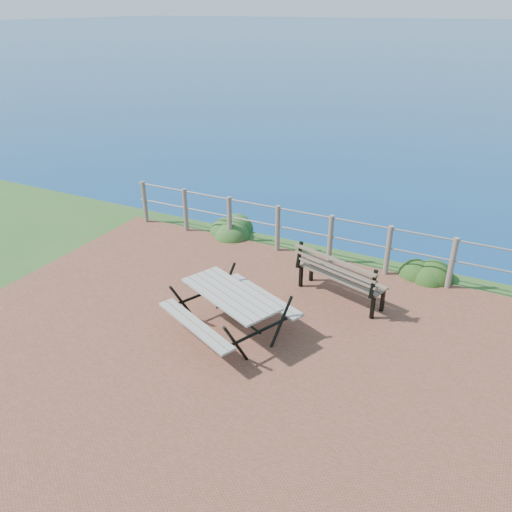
# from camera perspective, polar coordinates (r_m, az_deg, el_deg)

# --- Properties ---
(ground) EXTENTS (10.00, 7.00, 0.12)m
(ground) POSITION_cam_1_polar(r_m,az_deg,el_deg) (7.60, -0.31, -11.14)
(ground) COLOR brown
(ground) RESTS_ON ground
(safety_railing) EXTENTS (9.40, 0.10, 1.00)m
(safety_railing) POSITION_cam_1_polar(r_m,az_deg,el_deg) (9.99, 8.50, 2.22)
(safety_railing) COLOR #6B5B4C
(safety_railing) RESTS_ON ground
(picnic_table) EXTENTS (1.83, 1.37, 0.71)m
(picnic_table) POSITION_cam_1_polar(r_m,az_deg,el_deg) (7.80, -2.95, -5.98)
(picnic_table) COLOR gray
(picnic_table) RESTS_ON ground
(park_bench) EXTENTS (1.69, 0.87, 0.93)m
(park_bench) POSITION_cam_1_polar(r_m,az_deg,el_deg) (8.72, 9.76, -1.43)
(park_bench) COLOR brown
(park_bench) RESTS_ON ground
(shrub_lip_west) EXTENTS (0.77, 0.77, 0.52)m
(shrub_lip_west) POSITION_cam_1_polar(r_m,az_deg,el_deg) (11.48, -3.18, 2.70)
(shrub_lip_west) COLOR #21531F
(shrub_lip_west) RESTS_ON ground
(shrub_lip_east) EXTENTS (0.85, 0.85, 0.62)m
(shrub_lip_east) POSITION_cam_1_polar(r_m,az_deg,el_deg) (10.23, 19.14, -2.02)
(shrub_lip_east) COLOR #1C3B12
(shrub_lip_east) RESTS_ON ground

